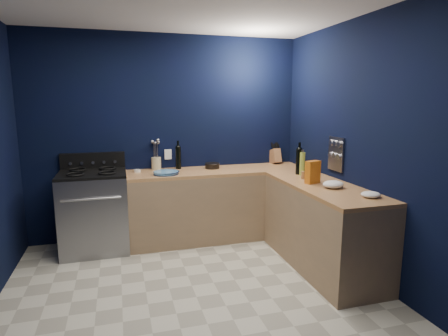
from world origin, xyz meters
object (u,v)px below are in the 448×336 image
object	(u,v)px
knife_block	(275,156)
crouton_bag	(313,172)
plate_stack	(166,173)
gas_range	(95,213)
utensil_crock	(156,163)

from	to	relation	value
knife_block	crouton_bag	xyz separation A→B (m)	(-0.13, -1.30, 0.02)
crouton_bag	plate_stack	bearing A→B (deg)	129.82
gas_range	utensil_crock	world-z (taller)	utensil_crock
gas_range	utensil_crock	xyz separation A→B (m)	(0.77, 0.27, 0.52)
plate_stack	knife_block	size ratio (longest dim) A/B	1.52
gas_range	knife_block	world-z (taller)	knife_block
gas_range	utensil_crock	distance (m)	0.97
gas_range	crouton_bag	bearing A→B (deg)	-24.10
utensil_crock	crouton_bag	size ratio (longest dim) A/B	0.64
utensil_crock	plate_stack	bearing A→B (deg)	-78.80
utensil_crock	knife_block	size ratio (longest dim) A/B	0.79
plate_stack	knife_block	bearing A→B (deg)	13.49
gas_range	utensil_crock	size ratio (longest dim) A/B	5.96
plate_stack	crouton_bag	xyz separation A→B (m)	(1.45, -0.92, 0.10)
gas_range	plate_stack	world-z (taller)	plate_stack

